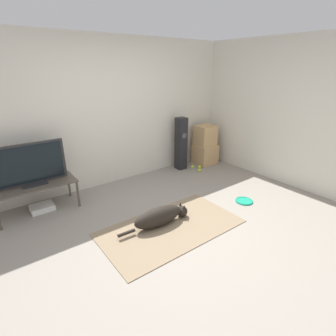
{
  "coord_description": "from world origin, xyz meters",
  "views": [
    {
      "loc": [
        -1.87,
        -2.21,
        2.05
      ],
      "look_at": [
        0.6,
        1.08,
        0.45
      ],
      "focal_mm": 28.0,
      "sensor_mm": 36.0,
      "label": 1
    }
  ],
  "objects": [
    {
      "name": "tennis_ball_by_boxes",
      "position": [
        1.83,
        1.58,
        0.03
      ],
      "size": [
        0.07,
        0.07,
        0.07
      ],
      "color": "#C6E033",
      "rests_on": "ground_plane"
    },
    {
      "name": "tennis_ball_loose_on_carpet",
      "position": [
        1.71,
        1.68,
        0.03
      ],
      "size": [
        0.07,
        0.07,
        0.07
      ],
      "color": "#C6E033",
      "rests_on": "ground_plane"
    },
    {
      "name": "frisbee",
      "position": [
        1.38,
        0.05,
        0.01
      ],
      "size": [
        0.28,
        0.28,
        0.03
      ],
      "color": "#199E7A",
      "rests_on": "ground_plane"
    },
    {
      "name": "game_console",
      "position": [
        -1.3,
        1.74,
        0.04
      ],
      "size": [
        0.33,
        0.26,
        0.08
      ],
      "color": "white",
      "rests_on": "ground_plane"
    },
    {
      "name": "cardboard_box_lower",
      "position": [
        2.14,
        1.74,
        0.21
      ],
      "size": [
        0.46,
        0.41,
        0.43
      ],
      "color": "tan",
      "rests_on": "ground_plane"
    },
    {
      "name": "area_rug",
      "position": [
        -0.02,
        0.19,
        0.01
      ],
      "size": [
        1.9,
        1.04,
        0.01
      ],
      "color": "#847056",
      "rests_on": "ground_plane"
    },
    {
      "name": "wall_back",
      "position": [
        0.0,
        2.1,
        1.27
      ],
      "size": [
        8.0,
        0.06,
        2.55
      ],
      "color": "beige",
      "rests_on": "ground_plane"
    },
    {
      "name": "tv_stand",
      "position": [
        -1.34,
        1.74,
        0.4
      ],
      "size": [
        1.12,
        0.5,
        0.44
      ],
      "color": "brown",
      "rests_on": "ground_plane"
    },
    {
      "name": "dog",
      "position": [
        -0.1,
        0.33,
        0.14
      ],
      "size": [
        1.08,
        0.27,
        0.27
      ],
      "color": "black",
      "rests_on": "area_rug"
    },
    {
      "name": "ground_plane",
      "position": [
        0.0,
        0.0,
        0.0
      ],
      "size": [
        12.0,
        12.0,
        0.0
      ],
      "primitive_type": "plane",
      "color": "gray"
    },
    {
      "name": "tv",
      "position": [
        -1.34,
        1.75,
        0.75
      ],
      "size": [
        0.95,
        0.2,
        0.62
      ],
      "color": "#232326",
      "rests_on": "tv_stand"
    },
    {
      "name": "floor_speaker",
      "position": [
        1.51,
        1.83,
        0.55
      ],
      "size": [
        0.2,
        0.2,
        1.09
      ],
      "color": "black",
      "rests_on": "ground_plane"
    },
    {
      "name": "tennis_ball_near_speaker",
      "position": [
        1.69,
        1.43,
        0.03
      ],
      "size": [
        0.07,
        0.07,
        0.07
      ],
      "color": "#C6E033",
      "rests_on": "ground_plane"
    },
    {
      "name": "cardboard_box_upper",
      "position": [
        2.13,
        1.75,
        0.64
      ],
      "size": [
        0.41,
        0.36,
        0.43
      ],
      "color": "tan",
      "rests_on": "cardboard_box_lower"
    },
    {
      "name": "wall_right",
      "position": [
        2.6,
        0.0,
        1.27
      ],
      "size": [
        0.06,
        8.0,
        2.55
      ],
      "color": "beige",
      "rests_on": "ground_plane"
    }
  ]
}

